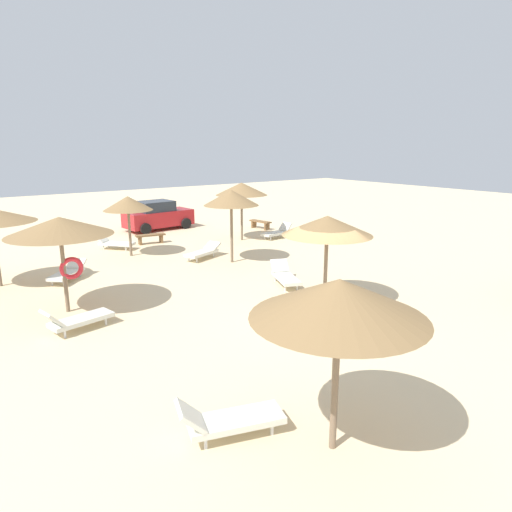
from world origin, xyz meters
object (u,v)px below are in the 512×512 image
at_px(parasol_4, 339,299).
at_px(lounger_3, 68,272).
at_px(lounger_0, 203,252).
at_px(lounger_6, 114,243).
at_px(parasol_5, 327,226).
at_px(parasol_6, 128,204).
at_px(bench_1, 151,237).
at_px(lounger_1, 277,232).
at_px(lounger_4, 228,419).
at_px(parasol_0, 231,198).
at_px(lounger_5, 285,276).
at_px(parasol_2, 60,227).
at_px(parked_car, 158,216).
at_px(lounger_2, 77,320).
at_px(bench_0, 260,223).
at_px(parasol_1, 242,189).

relative_size(parasol_4, lounger_3, 1.63).
distance_m(lounger_0, lounger_6, 4.94).
relative_size(parasol_5, lounger_6, 1.56).
xyz_separation_m(parasol_4, parasol_6, (2.36, 15.21, -0.25)).
height_order(parasol_6, bench_1, parasol_6).
distance_m(parasol_4, lounger_3, 13.14).
bearing_deg(lounger_0, lounger_1, 16.26).
bearing_deg(parasol_4, lounger_0, 69.44).
relative_size(lounger_3, lounger_6, 1.00).
bearing_deg(lounger_4, parasol_4, -46.25).
bearing_deg(bench_1, parasol_0, -76.96).
bearing_deg(lounger_5, parasol_2, 166.14).
bearing_deg(parked_car, parasol_2, -125.74).
height_order(lounger_0, lounger_2, lounger_2).
distance_m(parasol_0, lounger_0, 2.89).
bearing_deg(lounger_1, parasol_4, -125.66).
xyz_separation_m(bench_0, bench_1, (-7.09, -0.05, 0.00)).
bearing_deg(lounger_6, parasol_2, -118.46).
bearing_deg(lounger_2, parked_car, 57.40).
relative_size(lounger_0, bench_1, 1.31).
xyz_separation_m(lounger_1, lounger_4, (-11.59, -13.10, -0.00)).
xyz_separation_m(parasol_5, lounger_3, (-5.94, 7.65, -2.25)).
relative_size(parasol_5, lounger_3, 1.57).
relative_size(parasol_6, bench_0, 1.77).
distance_m(parasol_0, parasol_5, 6.26).
relative_size(lounger_0, lounger_4, 1.02).
height_order(parasol_6, lounger_3, parasol_6).
xyz_separation_m(lounger_0, lounger_4, (-6.05, -11.48, 0.01)).
xyz_separation_m(parasol_5, lounger_4, (-6.20, -3.93, -2.24)).
xyz_separation_m(parasol_0, parasol_2, (-7.37, -2.06, -0.15)).
height_order(parasol_0, lounger_2, parasol_0).
bearing_deg(parasol_0, parked_car, 85.61).
distance_m(lounger_0, bench_0, 7.80).
bearing_deg(lounger_6, lounger_0, -58.39).
bearing_deg(bench_1, parasol_4, -103.65).
distance_m(parasol_1, parasol_4, 17.33).
distance_m(parasol_2, lounger_1, 13.43).
height_order(parasol_0, parasol_2, parasol_0).
height_order(bench_0, bench_1, same).
distance_m(parasol_0, parasol_4, 12.71).
xyz_separation_m(parasol_2, bench_0, (13.15, 7.77, -2.30)).
bearing_deg(lounger_1, parasol_5, -120.48).
bearing_deg(parasol_0, parasol_4, -115.49).
distance_m(parasol_2, parasol_6, 7.20).
xyz_separation_m(parasol_1, lounger_2, (-10.57, -7.40, -2.39)).
xyz_separation_m(parasol_2, lounger_6, (4.12, 7.59, -2.32)).
distance_m(lounger_4, lounger_5, 9.09).
relative_size(lounger_6, bench_1, 1.19).
relative_size(parasol_0, lounger_4, 1.58).
bearing_deg(lounger_5, lounger_3, 140.07).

